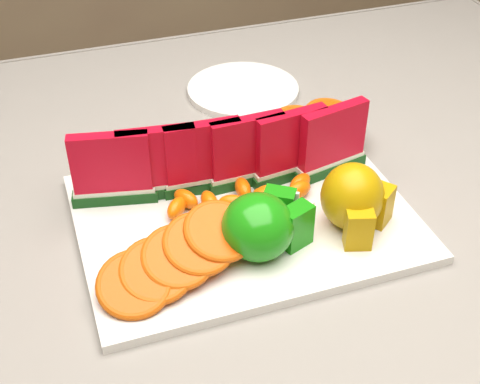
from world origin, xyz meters
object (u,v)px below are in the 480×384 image
Objects in this scene: apple_cluster at (263,225)px; pear_cluster at (354,199)px; platter at (244,217)px; side_plate at (243,90)px.

pear_cluster is (0.12, 0.00, 0.01)m from apple_cluster.
platter is at bearing 90.00° from apple_cluster.
pear_cluster is 0.47× the size of side_plate.
pear_cluster reaches higher than apple_cluster.
apple_cluster is 1.19× the size of pear_cluster.
apple_cluster is at bearing -90.00° from platter.
apple_cluster is 0.39m from side_plate.
apple_cluster is at bearing -178.08° from pear_cluster.
apple_cluster reaches higher than platter.
platter is 2.01× the size of side_plate.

